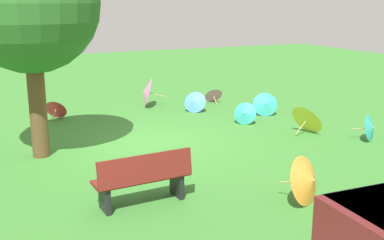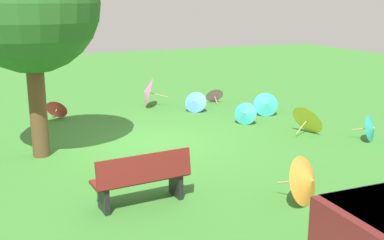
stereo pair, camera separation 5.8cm
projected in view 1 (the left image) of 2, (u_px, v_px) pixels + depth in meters
name	position (u px, v px, depth m)	size (l,w,h in m)	color
ground	(148.00, 143.00, 11.14)	(40.00, 40.00, 0.00)	#387A2D
park_bench	(143.00, 178.00, 7.67)	(1.62, 0.57, 0.90)	maroon
shade_tree	(29.00, 5.00, 9.45)	(2.81, 2.81, 4.61)	brown
parasol_teal_0	(371.00, 128.00, 11.23)	(0.68, 0.67, 0.65)	tan
parasol_teal_1	(265.00, 104.00, 13.73)	(0.83, 0.72, 0.70)	tan
parasol_yellow_0	(309.00, 118.00, 11.88)	(0.91, 0.99, 0.81)	tan
parasol_blue_1	(195.00, 102.00, 14.17)	(0.77, 0.75, 0.64)	tan
parasol_orange_0	(309.00, 180.00, 7.69)	(0.93, 0.86, 0.84)	tan
parasol_pink_0	(213.00, 94.00, 15.51)	(0.65, 0.64, 0.55)	tan
parasol_teal_3	(245.00, 113.00, 12.77)	(0.66, 0.66, 0.61)	tan
parasol_pink_2	(146.00, 92.00, 14.86)	(0.96, 1.01, 0.94)	tan
parasol_red_3	(56.00, 108.00, 13.41)	(0.75, 0.69, 0.59)	tan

